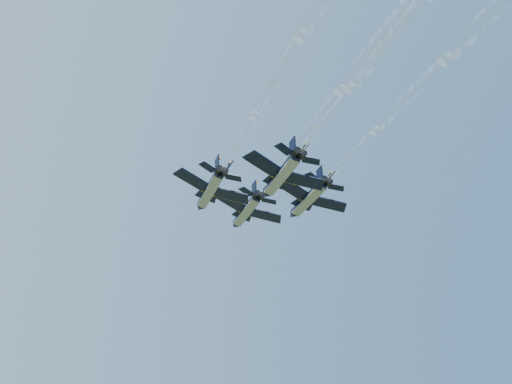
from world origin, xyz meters
TOP-DOWN VIEW (x-y plane):
  - jet_lead at (1.72, 10.08)m, footprint 13.67×19.38m
  - jet_left at (-11.00, 3.15)m, footprint 13.67×19.38m
  - jet_right at (7.18, -3.25)m, footprint 13.67×19.38m
  - jet_slot at (-4.92, -10.57)m, footprint 13.67×19.38m
  - smoke_trail_lead at (-11.20, -30.39)m, footprint 18.64×53.48m
  - smoke_trail_left at (-23.92, -37.31)m, footprint 18.64×53.48m
  - smoke_trail_right at (-5.73, -43.71)m, footprint 18.64×53.48m
  - smoke_trail_slot at (-17.83, -51.04)m, footprint 18.64×53.48m

SIDE VIEW (x-z plane):
  - jet_lead at x=1.72m, z-range 102.43..108.18m
  - jet_left at x=-11.00m, z-range 102.43..108.18m
  - jet_right at x=7.18m, z-range 102.43..108.18m
  - jet_slot at x=-4.92m, z-range 102.43..108.18m
  - smoke_trail_lead at x=-11.20m, z-range 104.17..106.52m
  - smoke_trail_left at x=-23.92m, z-range 104.17..106.52m
  - smoke_trail_right at x=-5.73m, z-range 104.17..106.52m
  - smoke_trail_slot at x=-17.83m, z-range 104.17..106.52m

